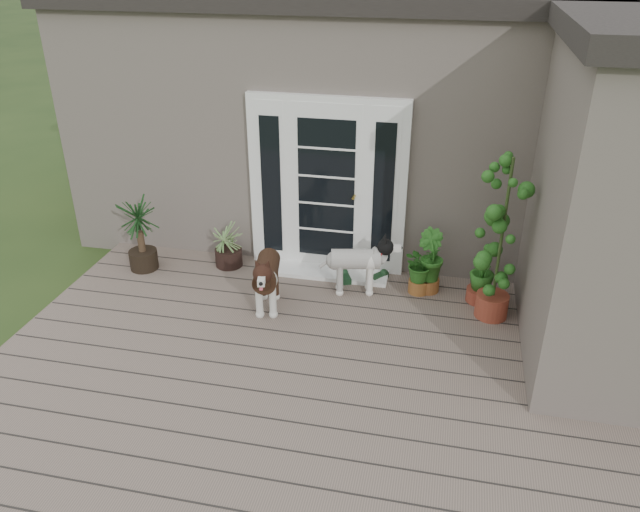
# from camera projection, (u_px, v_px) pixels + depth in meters

# --- Properties ---
(deck) EXTENTS (6.20, 4.60, 0.12)m
(deck) POSITION_uv_depth(u_px,v_px,m) (300.00, 379.00, 5.98)
(deck) COLOR #6B5B4C
(deck) RESTS_ON ground
(house_main) EXTENTS (7.40, 4.00, 3.10)m
(house_main) POSITION_uv_depth(u_px,v_px,m) (370.00, 115.00, 8.99)
(house_main) COLOR #665E54
(house_main) RESTS_ON ground
(house_wing) EXTENTS (1.60, 2.40, 3.10)m
(house_wing) POSITION_uv_depth(u_px,v_px,m) (633.00, 218.00, 5.70)
(house_wing) COLOR #665E54
(house_wing) RESTS_ON ground
(door_unit) EXTENTS (1.90, 0.14, 2.15)m
(door_unit) POSITION_uv_depth(u_px,v_px,m) (327.00, 186.00, 7.41)
(door_unit) COLOR white
(door_unit) RESTS_ON deck
(door_step) EXTENTS (1.60, 0.40, 0.05)m
(door_step) POSITION_uv_depth(u_px,v_px,m) (323.00, 271.00, 7.72)
(door_step) COLOR white
(door_step) RESTS_ON deck
(brindle_dog) EXTENTS (0.51, 0.88, 0.69)m
(brindle_dog) POSITION_uv_depth(u_px,v_px,m) (267.00, 281.00, 6.86)
(brindle_dog) COLOR #3A2215
(brindle_dog) RESTS_ON deck
(white_dog) EXTENTS (0.81, 0.48, 0.63)m
(white_dog) POSITION_uv_depth(u_px,v_px,m) (355.00, 268.00, 7.18)
(white_dog) COLOR silver
(white_dog) RESTS_ON deck
(spider_plant) EXTENTS (0.74, 0.74, 0.60)m
(spider_plant) POSITION_uv_depth(u_px,v_px,m) (228.00, 244.00, 7.78)
(spider_plant) COLOR #86965C
(spider_plant) RESTS_ON deck
(yucca) EXTENTS (0.84, 0.84, 0.96)m
(yucca) POSITION_uv_depth(u_px,v_px,m) (140.00, 234.00, 7.63)
(yucca) COLOR black
(yucca) RESTS_ON deck
(herb_a) EXTENTS (0.55, 0.55, 0.50)m
(herb_a) POSITION_uv_depth(u_px,v_px,m) (420.00, 273.00, 7.21)
(herb_a) COLOR #1D631C
(herb_a) RESTS_ON deck
(herb_b) EXTENTS (0.52, 0.52, 0.55)m
(herb_b) POSITION_uv_depth(u_px,v_px,m) (429.00, 270.00, 7.24)
(herb_b) COLOR #1B4C15
(herb_b) RESTS_ON deck
(herb_c) EXTENTS (0.46, 0.46, 0.51)m
(herb_c) POSITION_uv_depth(u_px,v_px,m) (481.00, 281.00, 7.03)
(herb_c) COLOR #184E16
(herb_c) RESTS_ON deck
(sapling) EXTENTS (0.70, 0.70, 1.89)m
(sapling) POSITION_uv_depth(u_px,v_px,m) (501.00, 239.00, 6.44)
(sapling) COLOR #255E1B
(sapling) RESTS_ON deck
(clog_left) EXTENTS (0.25, 0.33, 0.09)m
(clog_left) POSITION_uv_depth(u_px,v_px,m) (345.00, 277.00, 7.56)
(clog_left) COLOR #13311A
(clog_left) RESTS_ON deck
(clog_right) EXTENTS (0.28, 0.31, 0.09)m
(clog_right) POSITION_uv_depth(u_px,v_px,m) (379.00, 276.00, 7.58)
(clog_right) COLOR black
(clog_right) RESTS_ON deck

